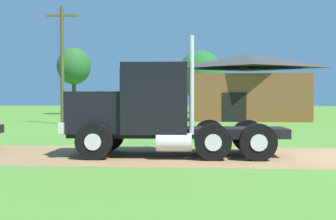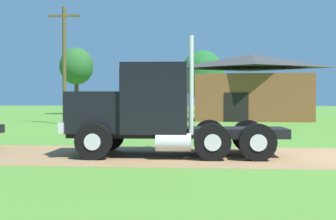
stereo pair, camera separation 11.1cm
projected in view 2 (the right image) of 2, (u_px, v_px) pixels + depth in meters
The scene contains 5 objects.
truck_foreground_white at pixel (150, 112), 13.82m from camera, with size 6.70×2.77×3.52m.
shed_building at pixel (252, 88), 36.70m from camera, with size 9.53×6.49×5.36m.
utility_pole_near at pixel (64, 62), 31.12m from camera, with size 2.20×0.28×8.02m.
tree_left at pixel (76, 67), 50.29m from camera, with size 3.71×3.71×7.41m.
tree_mid at pixel (203, 75), 55.65m from camera, with size 5.41×5.41×7.69m.
Camera 2 is at (-4.24, -13.73, 1.72)m, focal length 48.53 mm.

